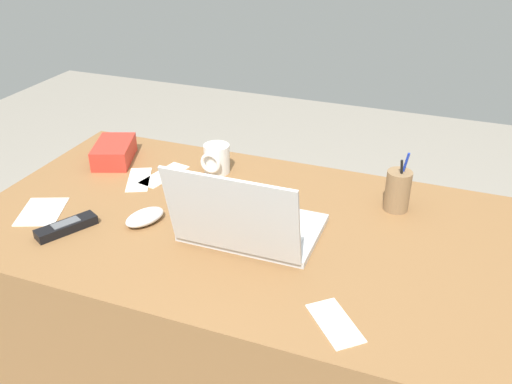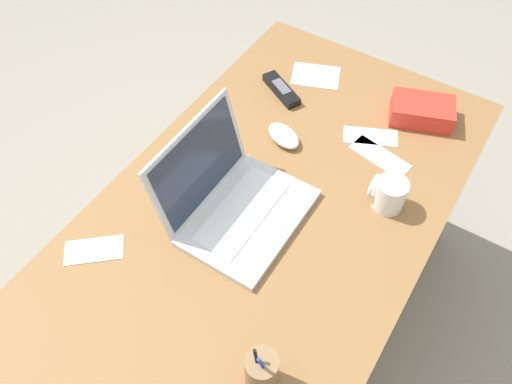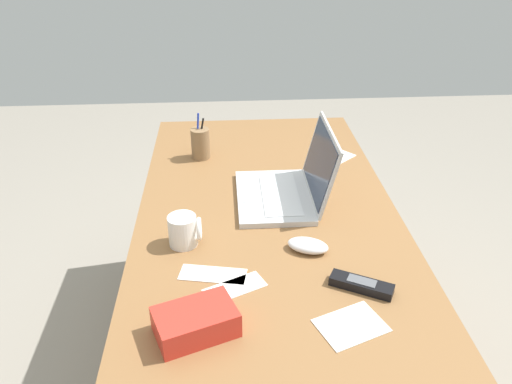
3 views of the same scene
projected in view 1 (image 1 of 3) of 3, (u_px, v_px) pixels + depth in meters
The scene contains 11 objects.
desk at pixel (246, 326), 1.65m from camera, with size 1.47×0.81×0.72m, color olive.
laptop at pixel (247, 224), 1.38m from camera, with size 0.34×0.29×0.24m.
computer_mouse at pixel (145, 217), 1.47m from camera, with size 0.07×0.11×0.03m, color white.
coffee_mug_white at pixel (216, 159), 1.72m from camera, with size 0.08×0.09×0.09m.
cordless_phone at pixel (66, 227), 1.44m from camera, with size 0.11×0.16×0.03m.
pen_holder at pixel (398, 190), 1.51m from camera, with size 0.07×0.07×0.17m.
snack_bag at pixel (114, 152), 1.80m from camera, with size 0.11×0.18×0.06m, color red.
paper_note_near_laptop at pixel (139, 180), 1.69m from camera, with size 0.07×0.16×0.00m, color white.
paper_note_left at pixel (335, 323), 1.14m from camera, with size 0.07×0.14×0.00m, color white.
paper_note_right at pixel (164, 175), 1.72m from camera, with size 0.06×0.17×0.00m, color white.
paper_note_front at pixel (42, 212), 1.53m from camera, with size 0.11×0.15×0.00m, color white.
Camera 1 is at (-0.48, 1.16, 1.51)m, focal length 38.85 mm.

